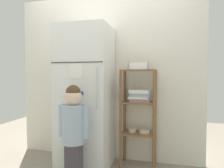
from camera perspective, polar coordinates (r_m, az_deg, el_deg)
ground_plane at (r=2.88m, az=-3.41°, el=-21.89°), size 6.00×6.00×0.00m
kitchen_wall_back at (r=2.94m, az=-1.47°, el=1.91°), size 2.65×0.03×2.31m
refrigerator at (r=2.72m, az=-7.33°, el=-3.44°), size 0.66×0.60×1.81m
child_standing at (r=2.33m, az=-10.58°, el=-10.77°), size 0.35×0.26×1.08m
pantry_shelf_unit at (r=2.70m, az=7.41°, el=-6.30°), size 0.45×0.29×1.26m
fruit_bin at (r=2.67m, az=7.56°, el=4.80°), size 0.24×0.17×0.09m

